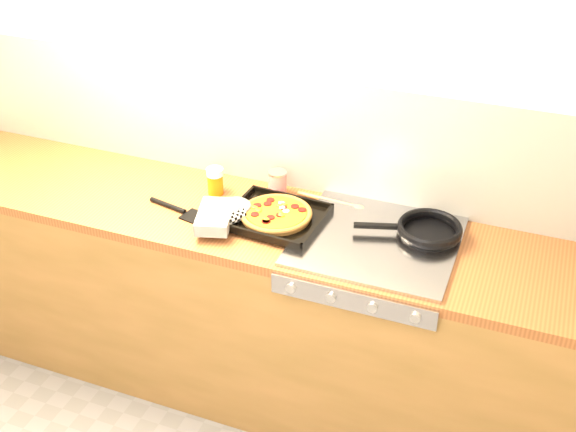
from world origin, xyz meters
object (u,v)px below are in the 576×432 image
at_px(frying_pan, 428,230).
at_px(juice_glass, 215,181).
at_px(pizza_on_tray, 260,214).
at_px(tomato_can, 277,184).

relative_size(frying_pan, juice_glass, 3.74).
relative_size(pizza_on_tray, juice_glass, 4.23).
relative_size(pizza_on_tray, tomato_can, 4.34).
distance_m(tomato_can, juice_glass, 0.26).
bearing_deg(juice_glass, tomato_can, 17.22).
height_order(frying_pan, juice_glass, juice_glass).
distance_m(pizza_on_tray, juice_glass, 0.30).
xyz_separation_m(frying_pan, tomato_can, (-0.65, 0.09, 0.02)).
xyz_separation_m(pizza_on_tray, juice_glass, (-0.26, 0.15, 0.02)).
distance_m(frying_pan, tomato_can, 0.66).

